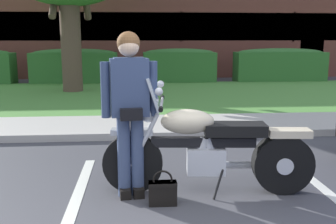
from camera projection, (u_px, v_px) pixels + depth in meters
curb_strip at (170, 135)px, 6.49m from camera, size 60.00×0.20×0.12m
concrete_walk at (166, 125)px, 7.33m from camera, size 60.00×1.50×0.08m
grass_lawn at (156, 95)px, 11.03m from camera, size 60.00×6.06×0.06m
motorcycle at (215, 148)px, 4.16m from camera, size 2.24×0.82×1.26m
rider_person at (130, 103)px, 3.98m from camera, size 0.57×0.32×1.70m
handbag at (163, 191)px, 3.90m from camera, size 0.28×0.13×0.36m
hedge_center_left at (75, 65)px, 13.88m from camera, size 3.00×0.90×1.24m
hedge_center_right at (179, 65)px, 14.18m from camera, size 2.59×0.90×1.24m
hedge_right at (280, 64)px, 14.48m from camera, size 3.31×0.90×1.24m
brick_building at (171, 30)px, 19.93m from camera, size 27.51×8.87×3.93m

